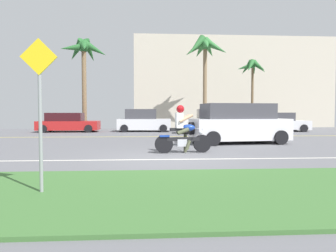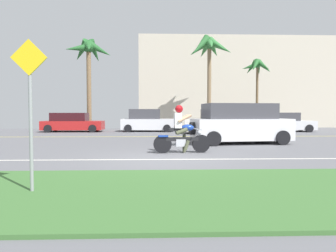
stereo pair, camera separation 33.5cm
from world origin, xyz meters
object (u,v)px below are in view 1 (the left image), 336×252
object	(u,v)px
parked_car_2	(213,122)
palm_tree_0	(84,54)
street_sign	(40,101)
parked_car_3	(278,123)
palm_tree_2	(252,70)
parked_car_0	(68,123)
palm_tree_1	(205,51)
suv_nearby	(238,124)
motorcyclist	(183,133)
parked_car_1	(143,121)

from	to	relation	value
parked_car_2	palm_tree_0	bearing A→B (deg)	154.15
palm_tree_0	street_sign	xyz separation A→B (m)	(3.45, -19.93, -4.58)
parked_car_3	palm_tree_2	size ratio (longest dim) A/B	0.79
parked_car_0	palm_tree_1	xyz separation A→B (m)	(10.59, 1.73, 5.79)
parked_car_0	parked_car_3	bearing A→B (deg)	-1.24
suv_nearby	parked_car_3	size ratio (longest dim) A/B	1.05
motorcyclist	parked_car_0	xyz separation A→B (m)	(-7.22, 12.19, -0.05)
motorcyclist	suv_nearby	bearing A→B (deg)	47.63
suv_nearby	palm_tree_1	bearing A→B (deg)	87.88
motorcyclist	palm_tree_2	bearing A→B (deg)	61.92
suv_nearby	palm_tree_1	xyz separation A→B (m)	(0.39, 10.66, 5.56)
parked_car_3	motorcyclist	bearing A→B (deg)	-126.01
parked_car_1	palm_tree_1	size ratio (longest dim) A/B	0.52
palm_tree_0	palm_tree_1	xyz separation A→B (m)	(9.86, -0.66, 0.26)
palm_tree_2	parked_car_0	bearing A→B (deg)	-175.63
suv_nearby	palm_tree_1	world-z (taller)	palm_tree_1
parked_car_0	palm_tree_1	world-z (taller)	palm_tree_1
motorcyclist	parked_car_2	distance (m)	10.39
palm_tree_1	palm_tree_2	size ratio (longest dim) A/B	1.35
motorcyclist	palm_tree_0	bearing A→B (deg)	114.01
parked_car_3	street_sign	size ratio (longest dim) A/B	1.67
suv_nearby	parked_car_3	bearing A→B (deg)	56.72
parked_car_0	palm_tree_2	size ratio (longest dim) A/B	0.78
palm_tree_1	street_sign	bearing A→B (deg)	-108.41
parked_car_2	parked_car_1	bearing A→B (deg)	153.37
palm_tree_0	street_sign	distance (m)	20.74
palm_tree_0	palm_tree_2	bearing A→B (deg)	-5.47
parked_car_0	parked_car_1	size ratio (longest dim) A/B	1.11
parked_car_2	palm_tree_1	distance (m)	6.97
suv_nearby	parked_car_3	distance (m)	10.28
motorcyclist	palm_tree_1	bearing A→B (deg)	76.41
palm_tree_2	street_sign	size ratio (longest dim) A/B	2.12
street_sign	motorcyclist	bearing A→B (deg)	60.32
suv_nearby	parked_car_0	world-z (taller)	suv_nearby
parked_car_3	palm_tree_1	world-z (taller)	palm_tree_1
palm_tree_1	parked_car_0	bearing A→B (deg)	-170.72
parked_car_0	street_sign	distance (m)	18.05
motorcyclist	parked_car_3	bearing A→B (deg)	53.99
parked_car_2	palm_tree_0	distance (m)	12.06
motorcyclist	palm_tree_0	xyz separation A→B (m)	(-6.50, 14.58, 5.49)
parked_car_3	palm_tree_1	bearing A→B (deg)	158.42
palm_tree_0	street_sign	world-z (taller)	palm_tree_0
motorcyclist	parked_car_0	size ratio (longest dim) A/B	0.46
parked_car_0	street_sign	xyz separation A→B (m)	(4.18, -17.54, 0.96)
suv_nearby	parked_car_2	size ratio (longest dim) A/B	1.08
parked_car_1	street_sign	distance (m)	17.73
parked_car_3	palm_tree_0	world-z (taller)	palm_tree_0
palm_tree_0	palm_tree_2	distance (m)	13.71
parked_car_1	parked_car_3	world-z (taller)	parked_car_1
motorcyclist	street_sign	bearing A→B (deg)	-119.68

